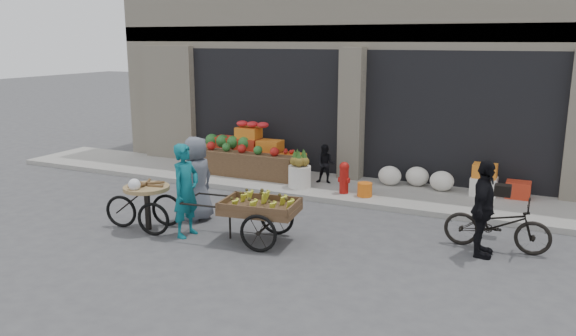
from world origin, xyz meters
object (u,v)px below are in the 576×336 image
at_px(vendor_woman, 186,190).
at_px(vendor_grey, 197,179).
at_px(fire_hydrant, 344,176).
at_px(orange_bucket, 365,190).
at_px(banana_cart, 257,205).
at_px(pineapple_bin, 300,177).
at_px(bicycle, 497,224).
at_px(tricycle_cart, 147,200).
at_px(cyclist, 483,209).
at_px(seated_person, 326,164).

bearing_deg(vendor_woman, vendor_grey, 26.23).
relative_size(fire_hydrant, orange_bucket, 2.22).
bearing_deg(banana_cart, pineapple_bin, 94.34).
relative_size(orange_bucket, bicycle, 0.19).
height_order(tricycle_cart, bicycle, tricycle_cart).
relative_size(banana_cart, cyclist, 1.44).
relative_size(tricycle_cart, cyclist, 0.91).
height_order(orange_bucket, cyclist, cyclist).
bearing_deg(bicycle, seated_person, 58.00).
relative_size(tricycle_cart, bicycle, 0.85).
relative_size(fire_hydrant, seated_person, 0.76).
bearing_deg(orange_bucket, bicycle, -32.08).
distance_m(orange_bucket, vendor_grey, 3.71).
xyz_separation_m(seated_person, cyclist, (3.87, -2.90, 0.22)).
bearing_deg(tricycle_cart, bicycle, 4.10).
bearing_deg(cyclist, vendor_grey, 94.04).
bearing_deg(banana_cart, seated_person, 86.79).
relative_size(vendor_grey, cyclist, 1.04).
bearing_deg(pineapple_bin, fire_hydrant, -2.60).
bearing_deg(orange_bucket, vendor_woman, -122.93).
height_order(fire_hydrant, seated_person, seated_person).
xyz_separation_m(vendor_woman, bicycle, (5.11, 1.64, -0.39)).
relative_size(pineapple_bin, vendor_grey, 0.31).
height_order(orange_bucket, bicycle, bicycle).
distance_m(orange_bucket, banana_cart, 3.34).
height_order(fire_hydrant, orange_bucket, fire_hydrant).
height_order(fire_hydrant, banana_cart, banana_cart).
bearing_deg(vendor_woman, banana_cart, -74.58).
distance_m(orange_bucket, cyclist, 3.50).
bearing_deg(cyclist, seated_person, 52.72).
distance_m(tricycle_cart, bicycle, 6.19).
distance_m(vendor_grey, bicycle, 5.52).
distance_m(fire_hydrant, seated_person, 0.96).
relative_size(pineapple_bin, cyclist, 0.32).
bearing_deg(seated_person, vendor_grey, -122.49).
height_order(fire_hydrant, bicycle, bicycle).
distance_m(fire_hydrant, bicycle, 3.85).
relative_size(seated_person, bicycle, 0.54).
bearing_deg(fire_hydrant, orange_bucket, -5.71).
bearing_deg(bicycle, tricycle_cart, 105.37).
height_order(seated_person, cyclist, cyclist).
xyz_separation_m(vendor_grey, bicycle, (5.44, 0.81, -0.38)).
xyz_separation_m(vendor_woman, tricycle_cart, (-0.85, -0.04, -0.28)).
xyz_separation_m(pineapple_bin, seated_person, (0.40, 0.60, 0.21)).
bearing_deg(seated_person, vendor_woman, -113.98).
height_order(pineapple_bin, orange_bucket, pineapple_bin).
relative_size(pineapple_bin, vendor_woman, 0.31).
relative_size(seated_person, tricycle_cart, 0.64).
bearing_deg(vendor_woman, fire_hydrant, -22.27).
bearing_deg(bicycle, pineapple_bin, 66.53).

